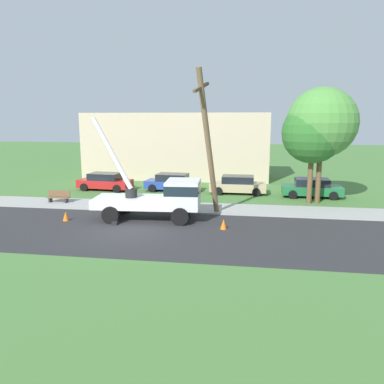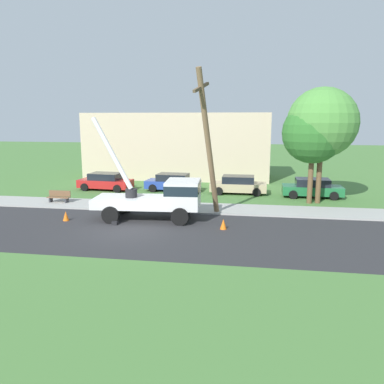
{
  "view_description": "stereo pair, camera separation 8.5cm",
  "coord_description": "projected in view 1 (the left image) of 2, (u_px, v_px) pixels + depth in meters",
  "views": [
    {
      "loc": [
        6.4,
        -18.98,
        5.9
      ],
      "look_at": [
        2.91,
        3.38,
        1.55
      ],
      "focal_mm": 36.02,
      "sensor_mm": 36.0,
      "label": 1
    },
    {
      "loc": [
        6.48,
        -18.97,
        5.9
      ],
      "look_at": [
        2.91,
        3.38,
        1.55
      ],
      "focal_mm": 36.02,
      "sensor_mm": 36.0,
      "label": 2
    }
  ],
  "objects": [
    {
      "name": "lowrise_building_backdrop",
      "position": [
        178.0,
        145.0,
        38.68
      ],
      "size": [
        18.0,
        6.0,
        6.4
      ],
      "primitive_type": "cube",
      "color": "#C6B293",
      "rests_on": "ground"
    },
    {
      "name": "parked_sedan_green",
      "position": [
        312.0,
        188.0,
        29.13
      ],
      "size": [
        4.42,
        2.06,
        1.42
      ],
      "color": "#1E6638",
      "rests_on": "ground"
    },
    {
      "name": "traffic_cone_behind",
      "position": [
        66.0,
        216.0,
        22.45
      ],
      "size": [
        0.36,
        0.36,
        0.56
      ],
      "primitive_type": "cone",
      "color": "orange",
      "rests_on": "ground"
    },
    {
      "name": "roadside_tree_near",
      "position": [
        313.0,
        133.0,
        26.27
      ],
      "size": [
        4.2,
        4.2,
        7.02
      ],
      "color": "brown",
      "rests_on": "ground"
    },
    {
      "name": "parked_sedan_blue",
      "position": [
        172.0,
        182.0,
        31.63
      ],
      "size": [
        4.51,
        2.22,
        1.42
      ],
      "color": "#263F99",
      "rests_on": "ground"
    },
    {
      "name": "parked_sedan_tan",
      "position": [
        238.0,
        185.0,
        30.49
      ],
      "size": [
        4.4,
        2.03,
        1.42
      ],
      "color": "tan",
      "rests_on": "ground"
    },
    {
      "name": "roadside_tree_far",
      "position": [
        322.0,
        123.0,
        26.21
      ],
      "size": [
        4.78,
        4.78,
        8.0
      ],
      "color": "brown",
      "rests_on": "ground"
    },
    {
      "name": "sidewalk_strip",
      "position": [
        155.0,
        206.0,
        25.93
      ],
      "size": [
        80.0,
        2.93,
        0.1
      ],
      "primitive_type": "cube",
      "color": "#9E9E99",
      "rests_on": "ground"
    },
    {
      "name": "parked_sedan_red",
      "position": [
        105.0,
        181.0,
        32.06
      ],
      "size": [
        4.53,
        2.25,
        1.42
      ],
      "color": "#B21E1E",
      "rests_on": "ground"
    },
    {
      "name": "ground_plane",
      "position": [
        174.0,
        190.0,
        32.14
      ],
      "size": [
        120.0,
        120.0,
        0.0
      ],
      "primitive_type": "plane",
      "color": "#477538"
    },
    {
      "name": "leaning_utility_pole",
      "position": [
        208.0,
        144.0,
        22.35
      ],
      "size": [
        1.29,
        3.32,
        8.68
      ],
      "color": "brown",
      "rests_on": "ground"
    },
    {
      "name": "road_asphalt",
      "position": [
        128.0,
        231.0,
        20.5
      ],
      "size": [
        80.0,
        8.27,
        0.01
      ],
      "primitive_type": "cube",
      "color": "#2B2B2D",
      "rests_on": "ground"
    },
    {
      "name": "traffic_cone_ahead",
      "position": [
        224.0,
        224.0,
        20.75
      ],
      "size": [
        0.36,
        0.36,
        0.56
      ],
      "primitive_type": "cone",
      "color": "orange",
      "rests_on": "ground"
    },
    {
      "name": "utility_truck",
      "position": [
        161.0,
        196.0,
        22.59
      ],
      "size": [
        6.91,
        3.21,
        5.98
      ],
      "color": "silver",
      "rests_on": "ground"
    },
    {
      "name": "park_bench",
      "position": [
        59.0,
        197.0,
        26.96
      ],
      "size": [
        1.6,
        0.45,
        0.9
      ],
      "color": "brown",
      "rests_on": "ground"
    }
  ]
}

